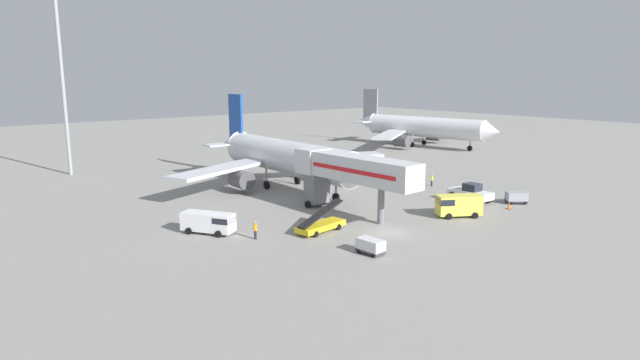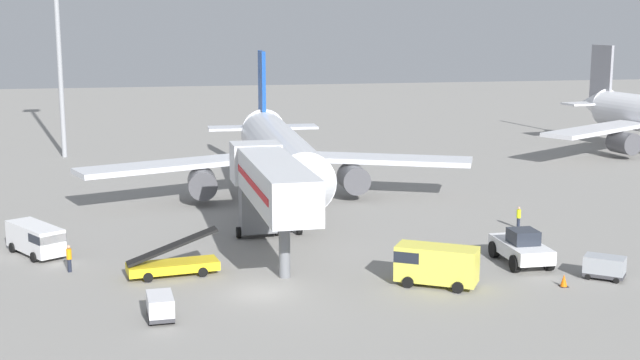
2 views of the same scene
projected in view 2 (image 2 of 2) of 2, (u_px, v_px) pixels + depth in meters
name	position (u px, v px, depth m)	size (l,w,h in m)	color
ground_plane	(261.00, 293.00, 50.54)	(300.00, 300.00, 0.00)	gray
airplane_at_gate	(279.00, 154.00, 73.99)	(34.35, 33.86, 12.35)	silver
jet_bridge	(270.00, 182.00, 57.37)	(3.83, 16.63, 6.79)	silver
pushback_tug	(521.00, 248.00, 56.18)	(2.65, 5.28, 2.33)	white
belt_loader_truck	(173.00, 264.00, 53.76)	(5.77, 2.64, 2.83)	yellow
service_van_far_center	(36.00, 238.00, 58.20)	(4.33, 5.41, 2.05)	white
service_van_mid_center	(434.00, 263.00, 51.67)	(5.09, 4.13, 2.40)	#E5DB4C
baggage_cart_near_right	(604.00, 266.00, 53.09)	(2.75, 2.60, 1.40)	#38383D
baggage_cart_far_left	(160.00, 306.00, 45.99)	(1.46, 2.47, 1.34)	#38383D
ground_crew_worker_foreground	(69.00, 258.00, 54.47)	(0.34, 0.34, 1.73)	#1E2333
ground_crew_worker_midground	(519.00, 217.00, 65.63)	(0.43, 0.43, 1.67)	#1E2333
safety_cone_alpha	(564.00, 281.00, 51.62)	(0.49, 0.49, 0.75)	black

